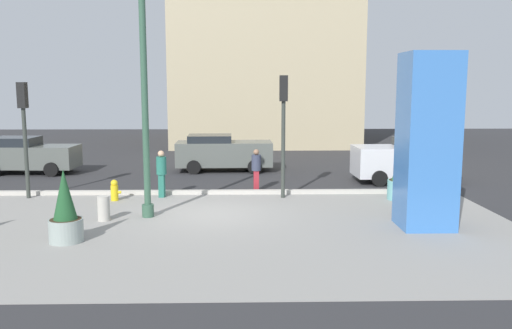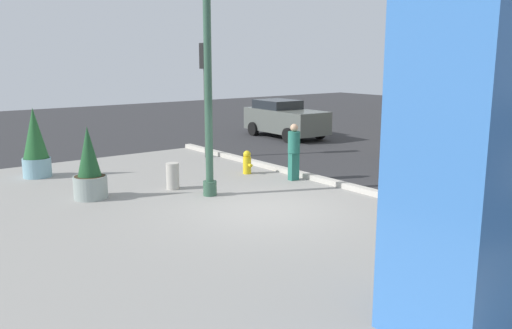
{
  "view_description": "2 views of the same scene",
  "coord_description": "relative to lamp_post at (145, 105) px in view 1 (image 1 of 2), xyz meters",
  "views": [
    {
      "loc": [
        1.05,
        -16.49,
        3.98
      ],
      "look_at": [
        1.4,
        -1.13,
        1.74
      ],
      "focal_mm": 37.63,
      "sensor_mm": 36.0,
      "label": 1
    },
    {
      "loc": [
        9.85,
        -7.79,
        3.62
      ],
      "look_at": [
        1.36,
        -1.29,
        1.48
      ],
      "focal_mm": 37.6,
      "sensor_mm": 36.0,
      "label": 2
    }
  ],
  "objects": [
    {
      "name": "traffic_light_far_side",
      "position": [
        -4.8,
        2.94,
        -0.63
      ],
      "size": [
        0.28,
        0.42,
        4.13
      ],
      "color": "#333833",
      "rests_on": "ground_plane"
    },
    {
      "name": "concrete_bollard",
      "position": [
        -1.23,
        -0.44,
        -3.07
      ],
      "size": [
        0.36,
        0.36,
        0.75
      ],
      "primitive_type": "cylinder",
      "color": "#B2ADA3",
      "rests_on": "ground_plane"
    },
    {
      "name": "fire_hydrant",
      "position": [
        -1.59,
        2.41,
        -3.07
      ],
      "size": [
        0.36,
        0.26,
        0.75
      ],
      "color": "gold",
      "rests_on": "ground_plane"
    },
    {
      "name": "plaza_pavement",
      "position": [
        1.9,
        -1.65,
        -3.44
      ],
      "size": [
        18.0,
        10.0,
        0.02
      ],
      "primitive_type": "cube",
      "color": "gray",
      "rests_on": "ground_plane"
    },
    {
      "name": "car_intersection",
      "position": [
        9.72,
        5.92,
        -2.49
      ],
      "size": [
        4.2,
        2.18,
        1.86
      ],
      "color": "silver",
      "rests_on": "ground_plane"
    },
    {
      "name": "curb_strip",
      "position": [
        1.9,
        3.47,
        -3.36
      ],
      "size": [
        18.0,
        0.24,
        0.16
      ],
      "primitive_type": "cube",
      "color": "#B7B2A8",
      "rests_on": "ground_plane"
    },
    {
      "name": "pedestrian_on_sidewalk",
      "position": [
        -0.02,
        2.98,
        -2.49
      ],
      "size": [
        0.38,
        0.38,
        1.71
      ],
      "color": "#236656",
      "rests_on": "ground_plane"
    },
    {
      "name": "car_curb_east",
      "position": [
        -6.99,
        8.57,
        -2.59
      ],
      "size": [
        4.32,
        2.15,
        1.68
      ],
      "color": "#565B56",
      "rests_on": "ground_plane"
    },
    {
      "name": "ground_plane",
      "position": [
        1.9,
        4.35,
        -3.44
      ],
      "size": [
        60.0,
        60.0,
        0.0
      ],
      "primitive_type": "plane",
      "color": "#2D2D30"
    },
    {
      "name": "pedestrian_crossing",
      "position": [
        3.42,
        4.04,
        -2.55
      ],
      "size": [
        0.37,
        0.37,
        1.62
      ],
      "color": "maroon",
      "rests_on": "ground_plane"
    },
    {
      "name": "lamp_post",
      "position": [
        0.0,
        0.0,
        0.0
      ],
      "size": [
        0.44,
        0.44,
        7.06
      ],
      "color": "#335642",
      "rests_on": "ground_plane"
    },
    {
      "name": "traffic_light_corner",
      "position": [
        4.35,
        2.78,
        -0.48
      ],
      "size": [
        0.28,
        0.42,
        4.36
      ],
      "color": "#333833",
      "rests_on": "ground_plane"
    },
    {
      "name": "potted_plant_by_pillar",
      "position": [
        -1.63,
        -2.64,
        -2.66
      ],
      "size": [
        0.87,
        0.87,
        1.9
      ],
      "color": "gray",
      "rests_on": "ground_plane"
    },
    {
      "name": "potted_plant_curbside",
      "position": [
        8.59,
        2.37,
        -2.6
      ],
      "size": [
        1.1,
        1.1,
        1.97
      ],
      "color": "#6BB2B2",
      "rests_on": "ground_plane"
    },
    {
      "name": "car_curb_west",
      "position": [
        1.95,
        9.09,
        -2.56
      ],
      "size": [
        4.54,
        2.13,
        1.72
      ],
      "color": "#565B56",
      "rests_on": "ground_plane"
    },
    {
      "name": "art_pillar_blue",
      "position": [
        8.08,
        -1.36,
        -0.99
      ],
      "size": [
        1.44,
        1.44,
        4.92
      ],
      "primitive_type": "cube",
      "color": "#3870BC",
      "rests_on": "ground_plane"
    }
  ]
}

